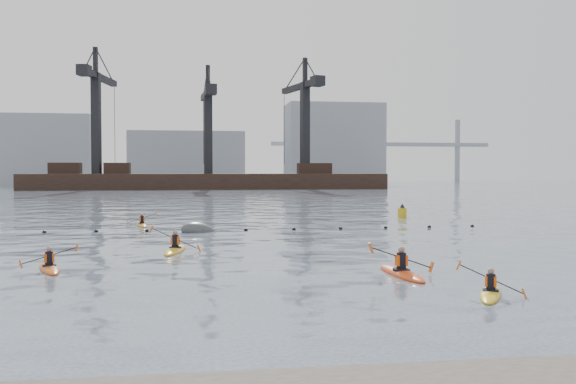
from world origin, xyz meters
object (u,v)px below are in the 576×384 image
(kayaker_1, at_px, (491,293))
(mooring_buoy, at_px, (199,232))
(nav_buoy, at_px, (402,213))
(kayaker_3, at_px, (175,249))
(kayaker_4, at_px, (401,272))
(kayaker_0, at_px, (49,267))
(kayaker_5, at_px, (142,224))

(kayaker_1, xyz_separation_m, mooring_buoy, (-8.59, 20.36, -0.09))
(nav_buoy, bearing_deg, kayaker_1, -104.03)
(kayaker_3, bearing_deg, mooring_buoy, 92.94)
(mooring_buoy, relative_size, nav_buoy, 1.75)
(kayaker_3, height_order, kayaker_4, kayaker_3)
(kayaker_0, bearing_deg, kayaker_3, 26.46)
(kayaker_4, bearing_deg, kayaker_5, -67.17)
(mooring_buoy, xyz_separation_m, nav_buoy, (15.89, 8.87, 0.39))
(kayaker_4, distance_m, mooring_buoy, 18.04)
(kayaker_1, xyz_separation_m, kayaker_3, (-9.63, 11.38, 0.02))
(kayaker_1, height_order, mooring_buoy, kayaker_1)
(kayaker_3, height_order, nav_buoy, kayaker_3)
(kayaker_0, xyz_separation_m, kayaker_3, (4.45, 4.59, 0.01))
(kayaker_0, xyz_separation_m, kayaker_5, (1.73, 18.12, -0.00))
(kayaker_0, bearing_deg, kayaker_5, 65.11)
(kayaker_1, bearing_deg, kayaker_0, -176.22)
(kayaker_4, bearing_deg, kayaker_3, -47.36)
(mooring_buoy, bearing_deg, kayaker_1, -67.14)
(kayaker_4, xyz_separation_m, mooring_buoy, (-7.13, 16.57, -0.11))
(kayaker_4, height_order, kayaker_5, kayaker_4)
(kayaker_0, distance_m, kayaker_5, 18.20)
(kayaker_1, distance_m, mooring_buoy, 22.10)
(kayaker_5, bearing_deg, kayaker_1, -75.64)
(kayaker_0, height_order, kayaker_1, kayaker_1)
(kayaker_1, xyz_separation_m, nav_buoy, (7.30, 29.23, 0.30))
(kayaker_3, xyz_separation_m, kayaker_4, (8.18, -7.60, 0.01))
(kayaker_5, distance_m, mooring_buoy, 5.91)
(kayaker_0, height_order, nav_buoy, nav_buoy)
(kayaker_5, bearing_deg, mooring_buoy, -62.37)
(kayaker_0, distance_m, kayaker_4, 12.98)
(kayaker_4, bearing_deg, kayaker_1, 106.62)
(kayaker_1, relative_size, kayaker_3, 0.80)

